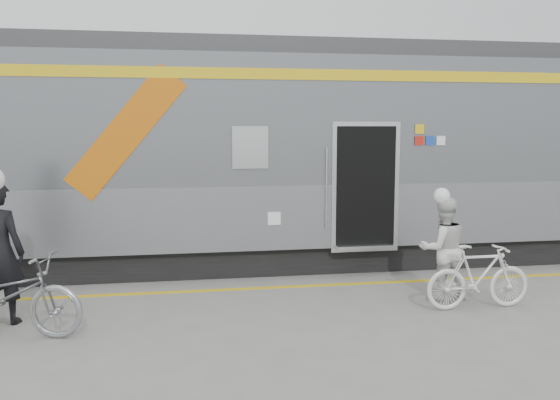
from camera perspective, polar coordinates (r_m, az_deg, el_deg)
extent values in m
plane|color=slate|center=(7.64, 0.61, -12.76)|extent=(90.00, 90.00, 0.00)
cube|color=black|center=(11.55, -4.70, -4.64)|extent=(24.00, 2.70, 0.50)
cube|color=#9EA0A5|center=(11.42, -4.74, -0.71)|extent=(24.00, 3.00, 1.10)
cube|color=slate|center=(11.31, -4.83, 7.60)|extent=(24.00, 3.00, 2.20)
cube|color=#38383A|center=(11.39, -4.90, 13.90)|extent=(24.00, 2.64, 0.30)
cube|color=gold|center=(9.85, -4.12, 12.06)|extent=(24.00, 0.02, 0.18)
cube|color=#C15F0B|center=(9.80, -14.67, 6.31)|extent=(1.96, 0.01, 2.19)
cube|color=black|center=(9.84, -2.89, 5.08)|extent=(0.55, 0.02, 0.65)
cube|color=black|center=(10.51, 7.89, 1.32)|extent=(1.05, 0.45, 2.10)
cube|color=silver|center=(10.31, 8.24, 1.20)|extent=(1.20, 0.02, 2.25)
cylinder|color=silver|center=(10.10, 4.49, 1.14)|extent=(0.04, 0.04, 1.40)
cube|color=silver|center=(10.43, 8.21, -4.45)|extent=(1.05, 0.25, 0.06)
cube|color=gold|center=(10.59, 13.28, 6.66)|extent=(0.16, 0.01, 0.16)
cube|color=#A91D13|center=(10.59, 13.25, 5.58)|extent=(0.16, 0.01, 0.16)
cube|color=#18409E|center=(10.67, 14.24, 5.56)|extent=(0.16, 0.01, 0.16)
cube|color=silver|center=(10.75, 15.22, 5.54)|extent=(0.16, 0.01, 0.16)
cube|color=silver|center=(10.00, -0.57, -1.79)|extent=(0.22, 0.01, 0.22)
cube|color=gold|center=(9.66, -1.69, -8.46)|extent=(24.00, 0.12, 0.01)
imported|color=#929498|center=(8.15, -25.00, -8.31)|extent=(2.11, 1.17, 1.05)
imported|color=silver|center=(9.24, 15.38, -4.53)|extent=(0.76, 0.59, 1.55)
imported|color=silver|center=(8.96, 18.56, -7.01)|extent=(1.57, 0.45, 0.94)
sphere|color=white|center=(9.10, 15.57, 1.03)|extent=(0.25, 0.25, 0.25)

